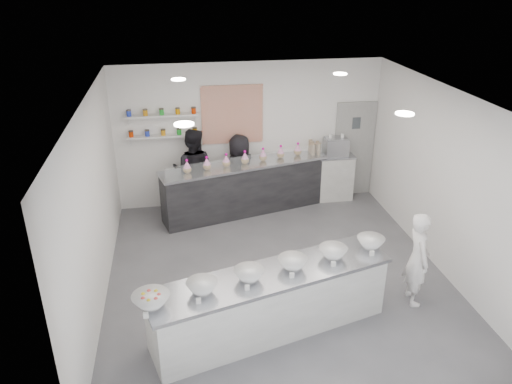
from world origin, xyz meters
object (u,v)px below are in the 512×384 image
Objects in this scene: staff_left at (193,171)px; back_bar at (245,188)px; espresso_machine at (336,147)px; espresso_ledge at (322,178)px; staff_right at (240,172)px; woman_prep at (418,259)px; prep_counter at (271,303)px.

back_bar is at bearing -178.76° from staff_left.
espresso_machine is (2.00, 0.33, 0.66)m from back_bar.
staff_left reaches higher than espresso_ledge.
staff_right is at bearing -165.10° from staff_left.
staff_left is (-1.03, 0.25, 0.35)m from back_bar.
espresso_machine is 0.28× the size of staff_left.
staff_left is at bearing 151.69° from back_bar.
prep_counter is at bearing 104.76° from woman_prep.
prep_counter is 0.99× the size of back_bar.
back_bar is 2.33× the size of woman_prep.
espresso_machine is at bearing -163.50° from staff_left.
woman_prep is at bearing 145.17° from staff_left.
back_bar is 1.12m from staff_left.
back_bar is 4.01m from woman_prep.
woman_prep is (2.28, 0.32, 0.27)m from prep_counter.
woman_prep is 0.84× the size of staff_left.
staff_right is (-2.16, 3.67, 0.06)m from woman_prep.
espresso_ledge is at bearing 49.14° from prep_counter.
woman_prep is 0.93× the size of staff_right.
staff_left is at bearing -22.16° from staff_right.
prep_counter is 6.96× the size of espresso_machine.
woman_prep reaches higher than back_bar.
prep_counter is at bearing -107.65° from back_bar.
staff_left reaches higher than staff_right.
staff_right is (-0.07, 0.25, 0.26)m from back_bar.
espresso_machine is 0.31× the size of staff_right.
back_bar is 0.37m from staff_right.
woman_prep is at bearing -73.32° from back_bar.
espresso_ledge is (1.72, 0.33, -0.03)m from back_bar.
espresso_ledge is at bearing -3.68° from back_bar.
back_bar reaches higher than espresso_ledge.
staff_right is (-1.80, -0.08, 0.30)m from espresso_ledge.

